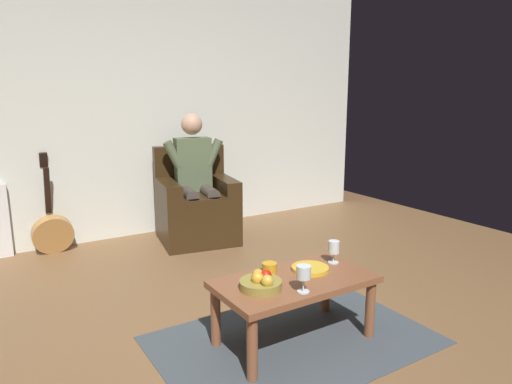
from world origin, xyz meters
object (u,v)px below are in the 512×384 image
at_px(guitar, 52,231).
at_px(person_seated, 196,174).
at_px(candle_jar, 269,268).
at_px(fruit_bowl, 261,282).
at_px(coffee_table, 295,288).
at_px(wine_glass_near, 334,249).
at_px(armchair, 196,208).
at_px(wine_glass_far, 304,274).
at_px(decorative_dish, 310,269).

bearing_deg(guitar, person_seated, 164.51).
bearing_deg(candle_jar, fruit_bowl, 45.80).
bearing_deg(coffee_table, wine_glass_near, -167.73).
relative_size(guitar, wine_glass_near, 6.40).
relative_size(armchair, wine_glass_near, 6.40).
distance_m(armchair, fruit_bowl, 2.26).
distance_m(guitar, wine_glass_far, 2.85).
xyz_separation_m(guitar, fruit_bowl, (-0.74, 2.52, 0.23)).
bearing_deg(decorative_dish, person_seated, -94.76).
xyz_separation_m(person_seated, candle_jar, (0.41, 1.98, -0.26)).
relative_size(guitar, decorative_dish, 4.08).
bearing_deg(person_seated, coffee_table, 91.11).
distance_m(coffee_table, decorative_dish, 0.18).
height_order(armchair, guitar, armchair).
distance_m(coffee_table, fruit_bowl, 0.27).
bearing_deg(decorative_dish, candle_jar, -23.50).
bearing_deg(armchair, wine_glass_near, 100.91).
bearing_deg(coffee_table, wine_glass_far, 67.34).
bearing_deg(armchair, coffee_table, 91.09).
height_order(armchair, decorative_dish, armchair).
distance_m(coffee_table, candle_jar, 0.20).
xyz_separation_m(armchair, wine_glass_near, (-0.04, 2.08, 0.17)).
distance_m(guitar, fruit_bowl, 2.64).
bearing_deg(guitar, wine_glass_near, 119.43).
relative_size(person_seated, coffee_table, 1.34).
xyz_separation_m(decorative_dish, candle_jar, (0.24, -0.10, 0.02)).
bearing_deg(person_seated, guitar, -5.55).
bearing_deg(armchair, person_seated, 90.00).
height_order(wine_glass_far, candle_jar, wine_glass_far).
bearing_deg(decorative_dish, guitar, -64.77).
distance_m(armchair, coffee_table, 2.19).
xyz_separation_m(armchair, coffee_table, (0.34, 2.16, 0.01)).
bearing_deg(person_seated, decorative_dish, 95.18).
bearing_deg(candle_jar, person_seated, -101.74).
relative_size(guitar, wine_glass_far, 6.15).
distance_m(person_seated, candle_jar, 2.04).
height_order(armchair, coffee_table, armchair).
height_order(person_seated, candle_jar, person_seated).
bearing_deg(wine_glass_near, decorative_dish, 7.05).
xyz_separation_m(armchair, candle_jar, (0.42, 2.00, 0.10)).
height_order(wine_glass_near, wine_glass_far, wine_glass_far).
distance_m(coffee_table, guitar, 2.70).
relative_size(wine_glass_near, wine_glass_far, 0.96).
bearing_deg(person_seated, candle_jar, 88.19).
relative_size(wine_glass_far, candle_jar, 1.67).
relative_size(decorative_dish, candle_jar, 2.52).
distance_m(fruit_bowl, decorative_dish, 0.42).
distance_m(person_seated, decorative_dish, 2.11).
height_order(coffee_table, decorative_dish, decorative_dish).
relative_size(guitar, fruit_bowl, 3.93).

